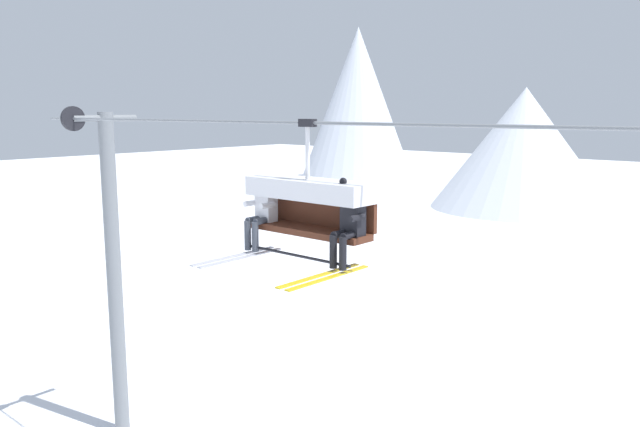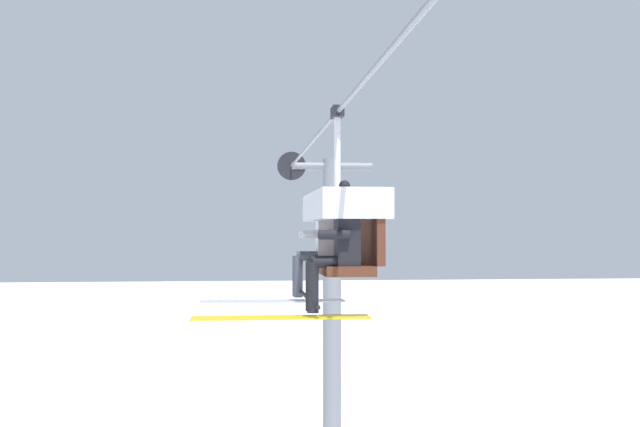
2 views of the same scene
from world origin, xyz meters
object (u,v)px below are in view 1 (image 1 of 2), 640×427
(lift_tower_near, at_px, (113,270))
(chairlift_chair, at_px, (311,198))
(skier_white, at_px, (261,212))
(skier_black, at_px, (348,224))

(lift_tower_near, relative_size, chairlift_chair, 3.68)
(skier_white, xyz_separation_m, skier_black, (1.80, 0.01, 0.02))
(skier_white, bearing_deg, skier_black, 0.22)
(chairlift_chair, distance_m, skier_black, 0.96)
(chairlift_chair, bearing_deg, lift_tower_near, 174.33)
(lift_tower_near, relative_size, skier_black, 4.83)
(lift_tower_near, height_order, skier_black, lift_tower_near)
(skier_black, bearing_deg, lift_tower_near, 173.45)
(lift_tower_near, distance_m, skier_white, 6.67)
(skier_white, bearing_deg, lift_tower_near, 171.51)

